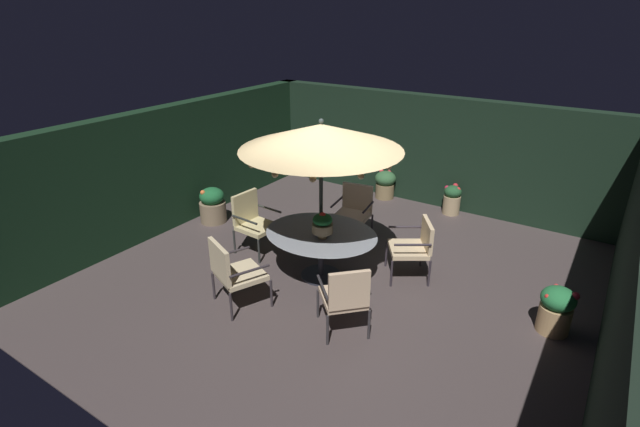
{
  "coord_description": "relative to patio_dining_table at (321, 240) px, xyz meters",
  "views": [
    {
      "loc": [
        3.27,
        -5.6,
        3.89
      ],
      "look_at": [
        -0.25,
        -0.23,
        1.08
      ],
      "focal_mm": 26.76,
      "sensor_mm": 36.0,
      "label": 1
    }
  ],
  "objects": [
    {
      "name": "centerpiece_planter",
      "position": [
        0.12,
        -0.14,
        0.35
      ],
      "size": [
        0.31,
        0.31,
        0.41
      ],
      "color": "olive",
      "rests_on": "patio_dining_table"
    },
    {
      "name": "patio_chair_north",
      "position": [
        1.19,
        0.79,
        -0.08
      ],
      "size": [
        0.84,
        0.85,
        0.93
      ],
      "color": "#2F2930",
      "rests_on": "ground_plane"
    },
    {
      "name": "potted_plant_left_far",
      "position": [
        -2.88,
        0.57,
        -0.29
      ],
      "size": [
        0.5,
        0.5,
        0.69
      ],
      "color": "#806C52",
      "rests_on": "ground_plane"
    },
    {
      "name": "potted_plant_right_near",
      "position": [
        0.87,
        3.49,
        -0.31
      ],
      "size": [
        0.35,
        0.37,
        0.6
      ],
      "color": "tan",
      "rests_on": "ground_plane"
    },
    {
      "name": "hedge_backdrop_rear",
      "position": [
        0.25,
        3.86,
        0.5
      ],
      "size": [
        7.69,
        0.3,
        2.25
      ],
      "primitive_type": "cube",
      "color": "black",
      "rests_on": "ground_plane"
    },
    {
      "name": "potted_plant_back_right",
      "position": [
        3.26,
        0.5,
        -0.29
      ],
      "size": [
        0.44,
        0.43,
        0.64
      ],
      "color": "tan",
      "rests_on": "ground_plane"
    },
    {
      "name": "patio_chair_northeast",
      "position": [
        -0.22,
        1.42,
        -0.05
      ],
      "size": [
        0.69,
        0.66,
        0.99
      ],
      "color": "#302831",
      "rests_on": "ground_plane"
    },
    {
      "name": "hedge_backdrop_right",
      "position": [
        3.94,
        0.2,
        0.5
      ],
      "size": [
        0.3,
        7.62,
        2.25
      ],
      "primitive_type": "cube",
      "color": "black",
      "rests_on": "ground_plane"
    },
    {
      "name": "hedge_backdrop_left",
      "position": [
        -3.44,
        0.2,
        0.5
      ],
      "size": [
        0.3,
        7.62,
        2.25
      ],
      "primitive_type": "cube",
      "color": "black",
      "rests_on": "ground_plane"
    },
    {
      "name": "patio_chair_east",
      "position": [
        -1.44,
        0.1,
        -0.05
      ],
      "size": [
        0.65,
        0.65,
        1.02
      ],
      "color": "#2B2E2B",
      "rests_on": "ground_plane"
    },
    {
      "name": "patio_chair_south",
      "position": [
        1.02,
        -1.01,
        -0.06
      ],
      "size": [
        0.83,
        0.83,
        1.0
      ],
      "color": "#2F2D2F",
      "rests_on": "ground_plane"
    },
    {
      "name": "patio_dining_table",
      "position": [
        0.0,
        0.0,
        0.0
      ],
      "size": [
        1.75,
        1.49,
        0.75
      ],
      "color": "#292A34",
      "rests_on": "ground_plane"
    },
    {
      "name": "potted_plant_front_corner",
      "position": [
        -0.64,
        3.54,
        -0.3
      ],
      "size": [
        0.45,
        0.45,
        0.6
      ],
      "color": "olive",
      "rests_on": "ground_plane"
    },
    {
      "name": "patio_umbrella",
      "position": [
        0.0,
        -0.0,
        1.59
      ],
      "size": [
        2.32,
        2.32,
        2.48
      ],
      "color": "#28312F",
      "rests_on": "ground_plane"
    },
    {
      "name": "patio_chair_southeast",
      "position": [
        -0.57,
        -1.33,
        -0.06
      ],
      "size": [
        0.84,
        0.83,
        1.01
      ],
      "color": "#322C30",
      "rests_on": "ground_plane"
    },
    {
      "name": "ground_plane",
      "position": [
        0.25,
        0.2,
        -0.64
      ],
      "size": [
        7.69,
        7.62,
        0.02
      ],
      "primitive_type": "cube",
      "color": "#483D3D"
    }
  ]
}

